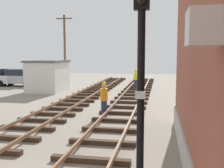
{
  "coord_description": "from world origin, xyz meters",
  "views": [
    {
      "loc": [
        2.95,
        -4.37,
        3.34
      ],
      "look_at": [
        0.34,
        10.16,
        1.69
      ],
      "focal_mm": 43.49,
      "sensor_mm": 36.0,
      "label": 1
    }
  ],
  "objects_px": {
    "signal_mast": "(141,51)",
    "utility_pole_far": "(65,48)",
    "track_worker_foreground": "(104,99)",
    "track_worker_distant": "(136,79)",
    "parked_car_silver": "(19,77)",
    "control_hut": "(48,76)"
  },
  "relations": [
    {
      "from": "signal_mast",
      "to": "utility_pole_far",
      "type": "relative_size",
      "value": 0.71
    },
    {
      "from": "signal_mast",
      "to": "track_worker_foreground",
      "type": "bearing_deg",
      "value": 108.11
    },
    {
      "from": "utility_pole_far",
      "to": "track_worker_foreground",
      "type": "bearing_deg",
      "value": -63.16
    },
    {
      "from": "parked_car_silver",
      "to": "utility_pole_far",
      "type": "bearing_deg",
      "value": 38.64
    },
    {
      "from": "control_hut",
      "to": "track_worker_foreground",
      "type": "height_order",
      "value": "control_hut"
    },
    {
      "from": "signal_mast",
      "to": "parked_car_silver",
      "type": "distance_m",
      "value": 24.22
    },
    {
      "from": "track_worker_distant",
      "to": "utility_pole_far",
      "type": "bearing_deg",
      "value": 158.25
    },
    {
      "from": "signal_mast",
      "to": "parked_car_silver",
      "type": "xyz_separation_m",
      "value": [
        -14.05,
        19.57,
        -2.51
      ]
    },
    {
      "from": "track_worker_foreground",
      "to": "control_hut",
      "type": "bearing_deg",
      "value": 128.65
    },
    {
      "from": "control_hut",
      "to": "parked_car_silver",
      "type": "xyz_separation_m",
      "value": [
        -4.63,
        3.3,
        -0.49
      ]
    },
    {
      "from": "track_worker_foreground",
      "to": "signal_mast",
      "type": "bearing_deg",
      "value": -71.89
    },
    {
      "from": "parked_car_silver",
      "to": "track_worker_distant",
      "type": "bearing_deg",
      "value": -0.75
    },
    {
      "from": "control_hut",
      "to": "track_worker_distant",
      "type": "relative_size",
      "value": 2.03
    },
    {
      "from": "parked_car_silver",
      "to": "track_worker_distant",
      "type": "xyz_separation_m",
      "value": [
        12.18,
        -0.16,
        0.03
      ]
    },
    {
      "from": "signal_mast",
      "to": "track_worker_distant",
      "type": "distance_m",
      "value": 19.65
    },
    {
      "from": "track_worker_foreground",
      "to": "track_worker_distant",
      "type": "bearing_deg",
      "value": 87.02
    },
    {
      "from": "signal_mast",
      "to": "utility_pole_far",
      "type": "distance_m",
      "value": 24.87
    },
    {
      "from": "signal_mast",
      "to": "utility_pole_far",
      "type": "xyz_separation_m",
      "value": [
        -10.13,
        22.7,
        0.58
      ]
    },
    {
      "from": "parked_car_silver",
      "to": "utility_pole_far",
      "type": "distance_m",
      "value": 5.9
    },
    {
      "from": "signal_mast",
      "to": "parked_car_silver",
      "type": "relative_size",
      "value": 1.29
    },
    {
      "from": "control_hut",
      "to": "track_worker_distant",
      "type": "height_order",
      "value": "control_hut"
    },
    {
      "from": "signal_mast",
      "to": "track_worker_distant",
      "type": "bearing_deg",
      "value": 95.5
    }
  ]
}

